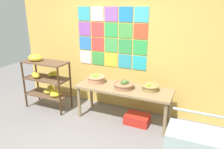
% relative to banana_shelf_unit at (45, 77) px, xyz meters
% --- Properties ---
extents(back_wall_with_art, '(4.57, 0.07, 2.79)m').
position_rel_banana_shelf_unit_xyz_m(back_wall_with_art, '(1.30, 0.68, 0.73)').
color(back_wall_with_art, gold).
rests_on(back_wall_with_art, ground).
extents(banana_shelf_unit, '(0.93, 0.49, 1.14)m').
position_rel_banana_shelf_unit_xyz_m(banana_shelf_unit, '(0.00, 0.00, 0.00)').
color(banana_shelf_unit, '#3F2711').
rests_on(banana_shelf_unit, ground).
extents(display_table, '(1.75, 0.60, 0.65)m').
position_rel_banana_shelf_unit_xyz_m(display_table, '(1.65, 0.17, -0.09)').
color(display_table, olive).
rests_on(display_table, ground).
extents(fruit_basket_left, '(0.31, 0.31, 0.13)m').
position_rel_banana_shelf_unit_xyz_m(fruit_basket_left, '(2.12, 0.25, 0.04)').
color(fruit_basket_left, olive).
rests_on(fruit_basket_left, display_table).
extents(fruit_basket_right, '(0.35, 0.35, 0.15)m').
position_rel_banana_shelf_unit_xyz_m(fruit_basket_right, '(1.06, 0.22, 0.05)').
color(fruit_basket_right, tan).
rests_on(fruit_basket_right, display_table).
extents(fruit_basket_back_right, '(0.37, 0.37, 0.15)m').
position_rel_banana_shelf_unit_xyz_m(fruit_basket_back_right, '(1.67, 0.15, 0.05)').
color(fruit_basket_back_right, '#956747').
rests_on(fruit_basket_back_right, display_table).
extents(produce_crate_under_table, '(0.44, 0.31, 0.17)m').
position_rel_banana_shelf_unit_xyz_m(produce_crate_under_table, '(1.94, 0.14, -0.58)').
color(produce_crate_under_table, '#B3231A').
rests_on(produce_crate_under_table, ground).
extents(shopping_cart, '(0.60, 0.45, 0.87)m').
position_rel_banana_shelf_unit_xyz_m(shopping_cart, '(2.92, -0.94, -0.15)').
color(shopping_cart, black).
rests_on(shopping_cart, ground).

